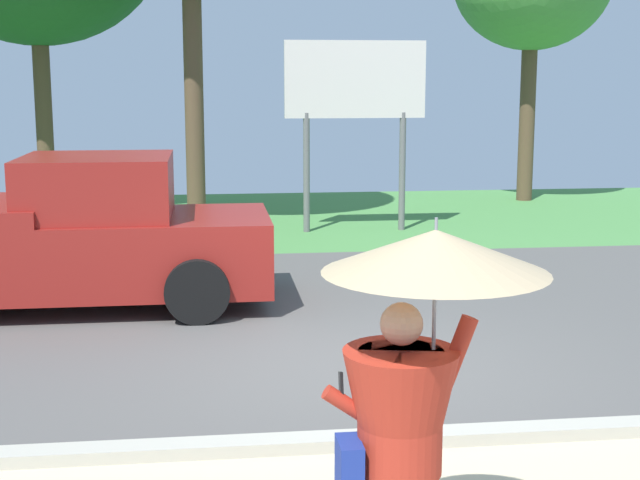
% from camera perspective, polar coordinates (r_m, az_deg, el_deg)
% --- Properties ---
extents(ground_plane, '(40.00, 22.00, 0.20)m').
position_cam_1_polar(ground_plane, '(11.99, -0.03, -3.78)').
color(ground_plane, '#565451').
extents(monk_pedestrian, '(1.15, 1.15, 2.13)m').
position_cam_1_polar(monk_pedestrian, '(4.79, 5.61, -10.11)').
color(monk_pedestrian, '#B22D1E').
rests_on(monk_pedestrian, ground_plane).
extents(pickup_truck, '(5.20, 2.28, 1.88)m').
position_cam_1_polar(pickup_truck, '(11.76, -15.85, 0.13)').
color(pickup_truck, maroon).
rests_on(pickup_truck, ground_plane).
extents(roadside_billboard, '(2.60, 0.12, 3.50)m').
position_cam_1_polar(roadside_billboard, '(16.95, 2.21, 9.12)').
color(roadside_billboard, slate).
rests_on(roadside_billboard, ground_plane).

